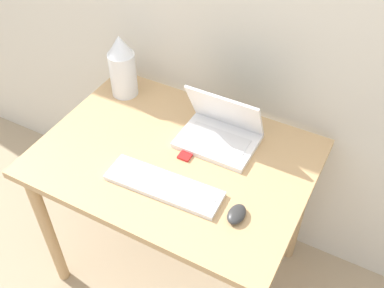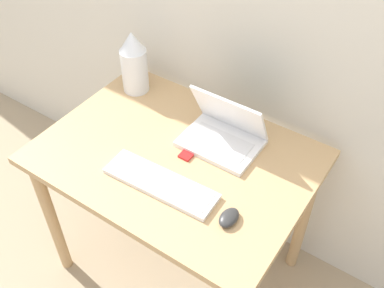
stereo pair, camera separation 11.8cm
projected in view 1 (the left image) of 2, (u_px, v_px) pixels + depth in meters
name	position (u px, v px, depth m)	size (l,w,h in m)	color
desk	(175.00, 175.00, 1.75)	(1.01, 0.73, 0.75)	tan
laptop	(220.00, 130.00, 1.70)	(0.29, 0.22, 0.21)	white
keyboard	(164.00, 185.00, 1.55)	(0.42, 0.14, 0.02)	white
mouse	(237.00, 214.00, 1.46)	(0.06, 0.09, 0.03)	#2D2D2D
vase	(122.00, 66.00, 1.86)	(0.11, 0.11, 0.28)	white
mp3_player	(186.00, 155.00, 1.67)	(0.05, 0.06, 0.01)	red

